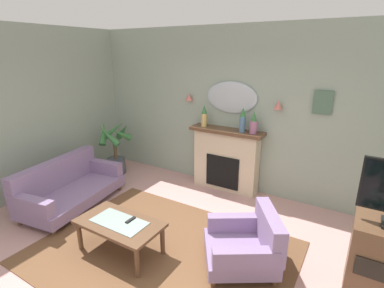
% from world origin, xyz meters
% --- Properties ---
extents(floor, '(6.99, 6.00, 0.10)m').
position_xyz_m(floor, '(0.00, 0.00, -0.05)').
color(floor, '#C6938E').
rests_on(floor, ground).
extents(wall_back, '(6.99, 0.10, 2.93)m').
position_xyz_m(wall_back, '(0.00, 2.55, 1.47)').
color(wall_back, '#93A393').
rests_on(wall_back, ground).
extents(patterned_rug, '(3.20, 2.40, 0.01)m').
position_xyz_m(patterned_rug, '(0.00, 0.20, 0.01)').
color(patterned_rug, brown).
rests_on(patterned_rug, ground).
extents(fireplace, '(1.36, 0.36, 1.16)m').
position_xyz_m(fireplace, '(-0.10, 2.33, 0.57)').
color(fireplace, beige).
rests_on(fireplace, ground).
extents(mantel_vase_centre, '(0.10, 0.10, 0.40)m').
position_xyz_m(mantel_vase_centre, '(-0.55, 2.30, 1.35)').
color(mantel_vase_centre, tan).
rests_on(mantel_vase_centre, fireplace).
extents(mantel_vase_left, '(0.11, 0.11, 0.43)m').
position_xyz_m(mantel_vase_left, '(0.20, 2.30, 1.37)').
color(mantel_vase_left, '#4C7093').
rests_on(mantel_vase_left, fireplace).
extents(mantel_vase_right, '(0.13, 0.13, 0.38)m').
position_xyz_m(mantel_vase_right, '(0.40, 2.30, 1.33)').
color(mantel_vase_right, '#9E6084').
rests_on(mantel_vase_right, fireplace).
extents(wall_mirror, '(0.96, 0.06, 0.56)m').
position_xyz_m(wall_mirror, '(-0.10, 2.47, 1.71)').
color(wall_mirror, '#B2BCC6').
extents(wall_sconce_left, '(0.14, 0.14, 0.14)m').
position_xyz_m(wall_sconce_left, '(-0.95, 2.42, 1.66)').
color(wall_sconce_left, '#D17066').
extents(wall_sconce_right, '(0.14, 0.14, 0.14)m').
position_xyz_m(wall_sconce_right, '(0.75, 2.42, 1.66)').
color(wall_sconce_right, '#D17066').
extents(framed_picture, '(0.28, 0.03, 0.36)m').
position_xyz_m(framed_picture, '(1.40, 2.48, 1.75)').
color(framed_picture, '#4C6B56').
extents(coffee_table, '(1.10, 0.60, 0.45)m').
position_xyz_m(coffee_table, '(-0.47, -0.05, 0.38)').
color(coffee_table, brown).
rests_on(coffee_table, ground).
extents(tv_remote, '(0.04, 0.16, 0.02)m').
position_xyz_m(tv_remote, '(-0.36, 0.04, 0.45)').
color(tv_remote, black).
rests_on(tv_remote, coffee_table).
extents(floral_couch, '(1.10, 1.81, 0.76)m').
position_xyz_m(floral_couch, '(-2.11, 0.41, 0.32)').
color(floral_couch, gray).
rests_on(floral_couch, ground).
extents(armchair_beside_couch, '(1.12, 1.11, 0.71)m').
position_xyz_m(armchair_beside_couch, '(1.01, 0.56, 0.31)').
color(armchair_beside_couch, gray).
rests_on(armchair_beside_couch, ground).
extents(potted_plant_corner_palm, '(0.70, 0.72, 1.14)m').
position_xyz_m(potted_plant_corner_palm, '(-2.40, 1.80, 0.55)').
color(potted_plant_corner_palm, '#474C56').
rests_on(potted_plant_corner_palm, ground).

